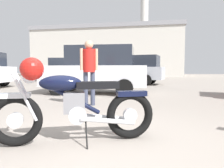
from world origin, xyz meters
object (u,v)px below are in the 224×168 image
(vintage_motorcycle, at_px, (71,105))
(silver_sedan_mid, at_px, (97,70))
(white_estate_far, at_px, (127,69))
(red_hatchback_near, at_px, (64,69))
(bystander, at_px, (89,66))

(vintage_motorcycle, bearing_deg, silver_sedan_mid, -100.99)
(white_estate_far, relative_size, red_hatchback_near, 1.20)
(bystander, relative_size, white_estate_far, 0.34)
(vintage_motorcycle, xyz_separation_m, silver_sedan_mid, (-1.13, 5.39, 0.43))
(red_hatchback_near, bearing_deg, bystander, 108.03)
(vintage_motorcycle, height_order, red_hatchback_near, red_hatchback_near)
(bystander, xyz_separation_m, white_estate_far, (-0.04, 7.93, -0.08))
(silver_sedan_mid, distance_m, red_hatchback_near, 9.05)
(silver_sedan_mid, bearing_deg, vintage_motorcycle, 98.59)
(red_hatchback_near, bearing_deg, vintage_motorcycle, 105.31)
(vintage_motorcycle, distance_m, silver_sedan_mid, 5.52)
(vintage_motorcycle, bearing_deg, white_estate_far, -109.27)
(bystander, height_order, red_hatchback_near, red_hatchback_near)
(bystander, xyz_separation_m, red_hatchback_near, (-5.24, 10.38, -0.10))
(vintage_motorcycle, relative_size, white_estate_far, 0.40)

